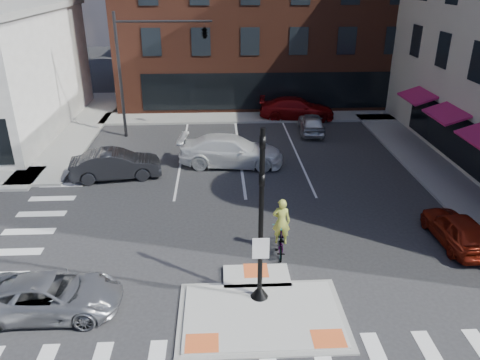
{
  "coord_description": "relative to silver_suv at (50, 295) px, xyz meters",
  "views": [
    {
      "loc": [
        -1.3,
        -12.43,
        10.22
      ],
      "look_at": [
        -0.39,
        5.91,
        2.0
      ],
      "focal_mm": 35.0,
      "sensor_mm": 36.0,
      "label": 1
    }
  ],
  "objects": [
    {
      "name": "sidewalk_e",
      "position": [
        17.64,
        9.89,
        -0.57
      ],
      "size": [
        3.0,
        24.0,
        0.15
      ],
      "primitive_type": "cube",
      "color": "gray",
      "rests_on": "ground"
    },
    {
      "name": "cyclist",
      "position": [
        7.91,
        3.14,
        0.15
      ],
      "size": [
        0.87,
        1.95,
        2.35
      ],
      "rotation": [
        0.0,
        0.0,
        3.03
      ],
      "color": "#3F3F44",
      "rests_on": "ground"
    },
    {
      "name": "mast_arm_signal",
      "position": [
        3.36,
        17.89,
        5.57
      ],
      "size": [
        6.1,
        2.24,
        8.0
      ],
      "color": "black",
      "rests_on": "ground"
    },
    {
      "name": "sidewalk_n",
      "position": [
        9.84,
        21.89,
        -0.57
      ],
      "size": [
        26.0,
        3.0,
        0.15
      ],
      "primitive_type": "cube",
      "color": "gray",
      "rests_on": "ground"
    },
    {
      "name": "ground",
      "position": [
        6.84,
        -0.11,
        -0.64
      ],
      "size": [
        120.0,
        120.0,
        0.0
      ],
      "primitive_type": "plane",
      "color": "#28282B",
      "rests_on": "ground"
    },
    {
      "name": "white_pickup",
      "position": [
        6.27,
        12.47,
        0.22
      ],
      "size": [
        6.13,
        3.04,
        1.71
      ],
      "primitive_type": "imported",
      "rotation": [
        0.0,
        0.0,
        1.46
      ],
      "color": "white",
      "rests_on": "ground"
    },
    {
      "name": "building_n",
      "position": [
        9.84,
        31.88,
        7.16
      ],
      "size": [
        24.4,
        18.4,
        15.5
      ],
      "color": "#57281B",
      "rests_on": "ground"
    },
    {
      "name": "red_sedan",
      "position": [
        15.16,
        3.46,
        0.03
      ],
      "size": [
        1.69,
        3.97,
        1.34
      ],
      "primitive_type": "imported",
      "rotation": [
        0.0,
        0.0,
        3.17
      ],
      "color": "maroon",
      "rests_on": "ground"
    },
    {
      "name": "signal_pole",
      "position": [
        6.84,
        0.28,
        1.72
      ],
      "size": [
        0.6,
        0.6,
        5.98
      ],
      "color": "black",
      "rests_on": "refuge_island"
    },
    {
      "name": "building_far_left",
      "position": [
        2.84,
        51.89,
        4.36
      ],
      "size": [
        10.0,
        12.0,
        10.0
      ],
      "primitive_type": "cube",
      "color": "slate",
      "rests_on": "ground"
    },
    {
      "name": "bg_car_silver",
      "position": [
        11.97,
        18.04,
        0.05
      ],
      "size": [
        1.93,
        4.15,
        1.37
      ],
      "primitive_type": "imported",
      "rotation": [
        0.0,
        0.0,
        3.06
      ],
      "color": "#BABDC1",
      "rests_on": "ground"
    },
    {
      "name": "bg_car_dark",
      "position": [
        0.06,
        10.89,
        0.14
      ],
      "size": [
        4.91,
        2.37,
        1.55
      ],
      "primitive_type": "imported",
      "rotation": [
        0.0,
        0.0,
        1.73
      ],
      "color": "#25252A",
      "rests_on": "ground"
    },
    {
      "name": "bg_car_red",
      "position": [
        11.48,
        21.39,
        0.17
      ],
      "size": [
        5.78,
        2.87,
        1.61
      ],
      "primitive_type": "imported",
      "rotation": [
        0.0,
        0.0,
        1.46
      ],
      "color": "maroon",
      "rests_on": "ground"
    },
    {
      "name": "building_far_right",
      "position": [
        15.84,
        53.89,
        5.36
      ],
      "size": [
        12.0,
        12.0,
        12.0
      ],
      "primitive_type": "cube",
      "color": "brown",
      "rests_on": "ground"
    },
    {
      "name": "refuge_island",
      "position": [
        6.84,
        -0.37,
        -0.59
      ],
      "size": [
        5.4,
        4.65,
        0.13
      ],
      "color": "gray",
      "rests_on": "ground"
    },
    {
      "name": "silver_suv",
      "position": [
        0.0,
        0.0,
        0.0
      ],
      "size": [
        4.61,
        2.13,
        1.28
      ],
      "primitive_type": "imported",
      "rotation": [
        0.0,
        0.0,
        1.57
      ],
      "color": "#A3A5AA",
      "rests_on": "ground"
    }
  ]
}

